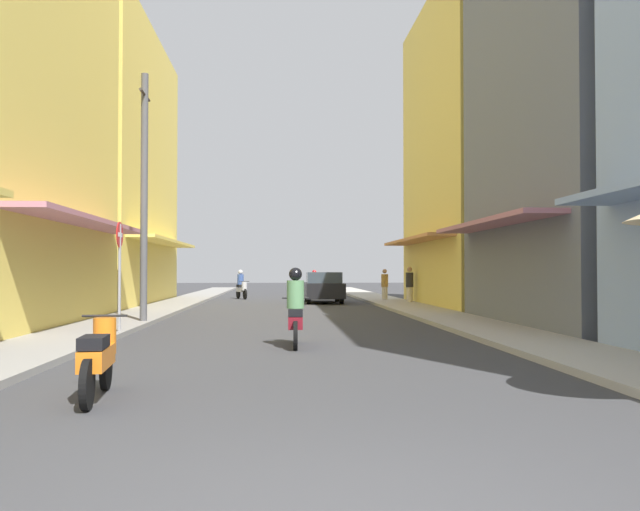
# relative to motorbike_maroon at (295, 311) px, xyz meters

# --- Properties ---
(ground_plane) EXTENTS (114.64, 114.64, 0.00)m
(ground_plane) POSITION_rel_motorbike_maroon_xyz_m (0.02, 12.73, -0.70)
(ground_plane) COLOR #38383A
(sidewalk_left) EXTENTS (1.99, 60.11, 0.12)m
(sidewalk_left) POSITION_rel_motorbike_maroon_xyz_m (-4.85, 12.73, -0.64)
(sidewalk_left) COLOR gray
(sidewalk_left) RESTS_ON ground
(sidewalk_right) EXTENTS (1.99, 60.11, 0.12)m
(sidewalk_right) POSITION_rel_motorbike_maroon_xyz_m (4.89, 12.73, -0.64)
(sidewalk_right) COLOR #ADA89E
(sidewalk_right) RESTS_ON ground
(building_left_far) EXTENTS (7.05, 12.70, 12.20)m
(building_left_far) POSITION_rel_motorbike_maroon_xyz_m (-8.84, 16.65, 5.39)
(building_left_far) COLOR #EFD159
(building_left_far) RESTS_ON ground
(building_right_mid) EXTENTS (7.05, 8.48, 12.39)m
(building_right_mid) POSITION_rel_motorbike_maroon_xyz_m (8.88, 4.26, 5.49)
(building_right_mid) COLOR slate
(building_right_mid) RESTS_ON ground
(building_right_far) EXTENTS (7.05, 10.28, 12.92)m
(building_right_far) POSITION_rel_motorbike_maroon_xyz_m (8.88, 14.02, 5.75)
(building_right_far) COLOR #EFD159
(building_right_far) RESTS_ON ground
(motorbike_maroon) EXTENTS (0.55, 1.81, 1.58)m
(motorbike_maroon) POSITION_rel_motorbike_maroon_xyz_m (0.00, 0.00, 0.00)
(motorbike_maroon) COLOR black
(motorbike_maroon) RESTS_ON ground
(motorbike_black) EXTENTS (0.55, 1.81, 1.58)m
(motorbike_black) POSITION_rel_motorbike_maroon_xyz_m (1.96, 29.04, 0.00)
(motorbike_black) COLOR black
(motorbike_black) RESTS_ON ground
(motorbike_silver) EXTENTS (0.78, 1.73, 1.58)m
(motorbike_silver) POSITION_rel_motorbike_maroon_xyz_m (-2.32, 22.46, 0.00)
(motorbike_silver) COLOR black
(motorbike_silver) RESTS_ON ground
(motorbike_orange) EXTENTS (0.55, 1.81, 0.96)m
(motorbike_orange) POSITION_rel_motorbike_maroon_xyz_m (-2.47, -5.17, -0.20)
(motorbike_orange) COLOR black
(motorbike_orange) RESTS_ON ground
(parked_car) EXTENTS (1.78, 4.11, 1.45)m
(parked_car) POSITION_rel_motorbike_maroon_xyz_m (1.80, 17.94, 0.04)
(parked_car) COLOR black
(parked_car) RESTS_ON ground
(pedestrian_far) EXTENTS (0.34, 0.34, 1.69)m
(pedestrian_far) POSITION_rel_motorbike_maroon_xyz_m (5.56, 16.11, 0.14)
(pedestrian_far) COLOR beige
(pedestrian_far) RESTS_ON ground
(pedestrian_crossing) EXTENTS (0.34, 0.34, 1.61)m
(pedestrian_crossing) POSITION_rel_motorbike_maroon_xyz_m (4.86, 18.71, 0.10)
(pedestrian_crossing) COLOR beige
(pedestrian_crossing) RESTS_ON ground
(utility_pole) EXTENTS (0.20, 1.20, 7.07)m
(utility_pole) POSITION_rel_motorbike_maroon_xyz_m (-4.10, 5.54, 2.91)
(utility_pole) COLOR #4C4C4F
(utility_pole) RESTS_ON ground
(street_sign_no_entry) EXTENTS (0.07, 0.60, 2.65)m
(street_sign_no_entry) POSITION_rel_motorbike_maroon_xyz_m (-4.00, 2.31, 1.01)
(street_sign_no_entry) COLOR gray
(street_sign_no_entry) RESTS_ON ground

